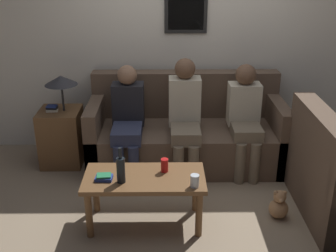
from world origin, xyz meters
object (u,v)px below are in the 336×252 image
drinking_glass (194,181)px  couch_main (186,134)px  teddy_bear (279,206)px  person_right (245,115)px  person_middle (185,113)px  wine_bottle (121,169)px  person_left (128,117)px  coffee_table (144,184)px

drinking_glass → couch_main: bearing=89.9°
drinking_glass → teddy_bear: bearing=16.8°
drinking_glass → person_right: person_right is taller
drinking_glass → person_middle: person_middle is taller
couch_main → person_right: person_right is taller
wine_bottle → person_right: 1.65m
person_right → teddy_bear: bearing=-79.1°
couch_main → teddy_bear: couch_main is taller
wine_bottle → person_left: person_left is taller
couch_main → teddy_bear: (0.80, -1.14, -0.21)m
person_middle → teddy_bear: person_middle is taller
coffee_table → person_right: person_right is taller
wine_bottle → person_middle: size_ratio=0.26×
person_middle → person_left: bearing=179.3°
couch_main → teddy_bear: bearing=-55.1°
drinking_glass → person_middle: bearing=91.2°
couch_main → person_right: bearing=-18.6°
coffee_table → wine_bottle: 0.29m
coffee_table → person_middle: (0.40, 0.99, 0.27)m
couch_main → person_left: bearing=-161.6°
person_left → teddy_bear: person_left is taller
couch_main → drinking_glass: 1.40m
person_left → couch_main: bearing=18.4°
coffee_table → person_right: size_ratio=0.90×
person_right → teddy_bear: 1.09m
person_middle → teddy_bear: size_ratio=4.43×
couch_main → drinking_glass: couch_main is taller
drinking_glass → person_middle: size_ratio=0.09×
person_middle → teddy_bear: 1.35m
person_middle → person_right: person_middle is taller
wine_bottle → person_left: bearing=91.4°
person_left → person_right: (1.25, 0.00, 0.02)m
person_right → teddy_bear: size_ratio=4.20×
person_left → person_middle: (0.61, -0.01, 0.04)m
person_left → wine_bottle: bearing=-88.6°
couch_main → person_right: size_ratio=1.83×
person_right → coffee_table: bearing=-136.1°
couch_main → person_middle: person_middle is taller
coffee_table → teddy_bear: coffee_table is taller
couch_main → drinking_glass: (-0.00, -1.38, 0.19)m
couch_main → wine_bottle: (-0.61, -1.30, 0.26)m
person_left → person_right: person_right is taller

